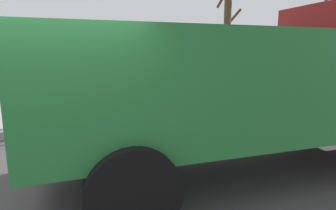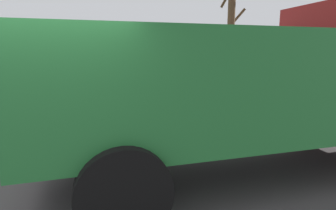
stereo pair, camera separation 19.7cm
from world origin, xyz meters
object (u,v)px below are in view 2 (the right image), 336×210
(street_light_pole, at_px, (329,36))
(bare_tree, at_px, (230,39))
(fire_hydrant, at_px, (76,103))
(loose_tire, at_px, (83,100))
(dump_truck_green, at_px, (258,81))

(street_light_pole, bearing_deg, bare_tree, 175.05)
(fire_hydrant, relative_size, street_light_pole, 0.17)
(bare_tree, relative_size, street_light_pole, 0.97)
(loose_tire, distance_m, street_light_pole, 8.81)
(dump_truck_green, distance_m, street_light_pole, 7.05)
(loose_tire, height_order, street_light_pole, street_light_pole)
(fire_hydrant, height_order, loose_tire, loose_tire)
(bare_tree, bearing_deg, fire_hydrant, -175.47)
(dump_truck_green, height_order, bare_tree, bare_tree)
(bare_tree, bearing_deg, street_light_pole, -4.95)
(dump_truck_green, height_order, street_light_pole, street_light_pole)
(fire_hydrant, relative_size, dump_truck_green, 0.12)
(dump_truck_green, bearing_deg, loose_tire, 128.84)
(dump_truck_green, bearing_deg, bare_tree, 68.97)
(fire_hydrant, xyz_separation_m, street_light_pole, (8.80, 0.08, 2.05))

